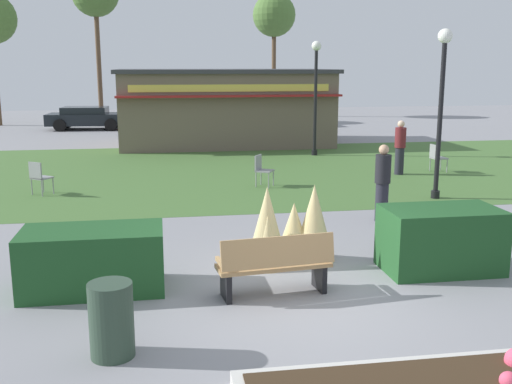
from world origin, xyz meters
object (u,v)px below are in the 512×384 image
(cafe_chair_west, at_px, (262,168))
(cafe_chair_east, at_px, (39,175))
(parked_car_west_slot, at_px, (87,117))
(tree_center_bg, at_px, (274,16))
(parked_car_center_slot, at_px, (184,116))
(parked_car_east_slot, at_px, (281,115))
(lamppost_far, at_px, (316,84))
(trash_bin, at_px, (111,320))
(person_strolling, at_px, (400,147))
(person_standing, at_px, (382,182))
(park_bench, at_px, (275,265))
(food_kiosk, at_px, (224,107))
(cafe_chair_center, at_px, (437,156))
(lamppost_mid, at_px, (442,94))

(cafe_chair_west, bearing_deg, cafe_chair_east, -177.73)
(parked_car_west_slot, height_order, tree_center_bg, tree_center_bg)
(parked_car_center_slot, bearing_deg, parked_car_east_slot, -0.05)
(lamppost_far, xyz_separation_m, trash_bin, (-6.43, -15.35, -2.21))
(cafe_chair_west, distance_m, person_strolling, 4.74)
(trash_bin, relative_size, person_strolling, 0.53)
(parked_car_west_slot, bearing_deg, person_standing, -67.84)
(park_bench, height_order, food_kiosk, food_kiosk)
(lamppost_far, distance_m, parked_car_west_slot, 14.79)
(tree_center_bg, bearing_deg, person_standing, -95.91)
(cafe_chair_center, relative_size, parked_car_center_slot, 0.21)
(food_kiosk, xyz_separation_m, cafe_chair_west, (0.01, -9.61, -1.08))
(cafe_chair_west, bearing_deg, parked_car_center_slot, 94.93)
(parked_car_center_slot, bearing_deg, lamppost_far, -68.22)
(trash_bin, bearing_deg, parked_car_center_slot, 85.68)
(food_kiosk, xyz_separation_m, parked_car_center_slot, (-1.43, 7.10, -0.96))
(parked_car_west_slot, bearing_deg, cafe_chair_east, -87.94)
(cafe_chair_east, relative_size, cafe_chair_center, 1.00)
(lamppost_mid, relative_size, person_strolling, 2.51)
(lamppost_mid, xyz_separation_m, person_standing, (-2.21, -1.97, -1.80))
(park_bench, height_order, person_standing, person_standing)
(park_bench, height_order, parked_car_center_slot, parked_car_center_slot)
(park_bench, xyz_separation_m, food_kiosk, (1.18, 17.79, 1.13))
(lamppost_mid, relative_size, person_standing, 2.51)
(lamppost_mid, distance_m, cafe_chair_center, 4.57)
(parked_car_west_slot, bearing_deg, parked_car_east_slot, -0.03)
(trash_bin, bearing_deg, parked_car_east_slot, 74.37)
(park_bench, xyz_separation_m, trash_bin, (-2.24, -1.55, -0.03))
(lamppost_mid, height_order, tree_center_bg, tree_center_bg)
(trash_bin, distance_m, parked_car_east_slot, 27.45)
(person_standing, distance_m, parked_car_center_slot, 21.21)
(lamppost_far, xyz_separation_m, parked_car_east_slot, (0.97, 11.09, -2.02))
(cafe_chair_center, bearing_deg, trash_bin, -130.01)
(cafe_chair_west, distance_m, cafe_chair_center, 6.06)
(cafe_chair_center, xyz_separation_m, person_standing, (-3.96, -5.62, 0.33))
(trash_bin, xyz_separation_m, cafe_chair_center, (9.34, 11.12, 0.08))
(cafe_chair_east, height_order, parked_car_west_slot, parked_car_west_slot)
(lamppost_mid, distance_m, parked_car_west_slot, 21.88)
(person_standing, height_order, parked_car_center_slot, person_standing)
(lamppost_mid, height_order, parked_car_center_slot, lamppost_mid)
(trash_bin, distance_m, person_standing, 7.71)
(parked_car_east_slot, bearing_deg, parked_car_center_slot, 179.95)
(cafe_chair_center, relative_size, person_standing, 0.53)
(lamppost_far, xyz_separation_m, person_standing, (-1.05, -9.84, -1.80))
(parked_car_east_slot, bearing_deg, cafe_chair_west, -103.33)
(park_bench, distance_m, lamppost_mid, 8.28)
(trash_bin, relative_size, cafe_chair_center, 1.02)
(parked_car_west_slot, height_order, parked_car_center_slot, same)
(cafe_chair_east, relative_size, parked_car_center_slot, 0.21)
(lamppost_mid, relative_size, food_kiosk, 0.47)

